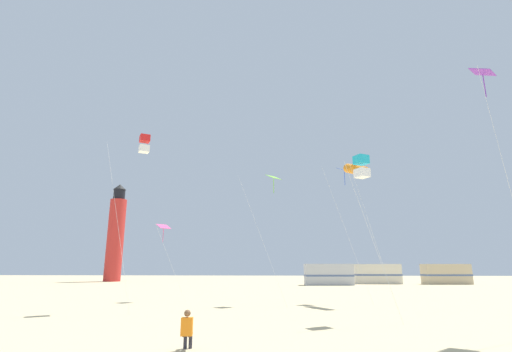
{
  "coord_description": "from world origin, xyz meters",
  "views": [
    {
      "loc": [
        2.35,
        -7.55,
        2.43
      ],
      "look_at": [
        1.26,
        11.03,
        6.96
      ],
      "focal_mm": 26.2,
      "sensor_mm": 36.0,
      "label": 1
    }
  ],
  "objects_px": {
    "kite_tube_orange": "(356,169)",
    "kite_diamond_blue": "(344,175)",
    "kite_box_cyan": "(362,167)",
    "kite_diamond_violet": "(485,82)",
    "kite_flyer_standing": "(187,329)",
    "rv_van_silver": "(329,275)",
    "kite_diamond_rainbow": "(164,229)",
    "rv_van_cream": "(378,274)",
    "kite_diamond_lime": "(273,182)",
    "lighthouse_distant": "(116,235)",
    "rv_van_tan": "(446,274)",
    "kite_box_scarlet": "(144,144)"
  },
  "relations": [
    {
      "from": "kite_diamond_violet",
      "to": "rv_van_cream",
      "type": "height_order",
      "value": "kite_diamond_violet"
    },
    {
      "from": "kite_box_scarlet",
      "to": "rv_van_tan",
      "type": "height_order",
      "value": "kite_box_scarlet"
    },
    {
      "from": "kite_diamond_lime",
      "to": "kite_box_scarlet",
      "type": "relative_size",
      "value": 0.84
    },
    {
      "from": "kite_box_scarlet",
      "to": "kite_flyer_standing",
      "type": "bearing_deg",
      "value": -61.24
    },
    {
      "from": "rv_van_cream",
      "to": "kite_diamond_lime",
      "type": "bearing_deg",
      "value": -113.64
    },
    {
      "from": "kite_diamond_blue",
      "to": "kite_box_cyan",
      "type": "bearing_deg",
      "value": -95.35
    },
    {
      "from": "lighthouse_distant",
      "to": "rv_van_tan",
      "type": "distance_m",
      "value": 52.99
    },
    {
      "from": "kite_tube_orange",
      "to": "kite_flyer_standing",
      "type": "bearing_deg",
      "value": -119.92
    },
    {
      "from": "kite_diamond_violet",
      "to": "kite_tube_orange",
      "type": "distance_m",
      "value": 11.72
    },
    {
      "from": "kite_box_cyan",
      "to": "kite_diamond_rainbow",
      "type": "relative_size",
      "value": 1.41
    },
    {
      "from": "kite_flyer_standing",
      "to": "kite_tube_orange",
      "type": "bearing_deg",
      "value": -124.89
    },
    {
      "from": "kite_diamond_lime",
      "to": "kite_box_scarlet",
      "type": "distance_m",
      "value": 9.3
    },
    {
      "from": "kite_tube_orange",
      "to": "kite_diamond_blue",
      "type": "bearing_deg",
      "value": 107.14
    },
    {
      "from": "kite_tube_orange",
      "to": "kite_diamond_rainbow",
      "type": "relative_size",
      "value": 1.78
    },
    {
      "from": "kite_flyer_standing",
      "to": "rv_van_silver",
      "type": "distance_m",
      "value": 42.16
    },
    {
      "from": "rv_van_silver",
      "to": "rv_van_tan",
      "type": "height_order",
      "value": "same"
    },
    {
      "from": "kite_box_cyan",
      "to": "kite_diamond_violet",
      "type": "relative_size",
      "value": 0.72
    },
    {
      "from": "lighthouse_distant",
      "to": "kite_flyer_standing",
      "type": "bearing_deg",
      "value": -63.94
    },
    {
      "from": "kite_diamond_lime",
      "to": "kite_diamond_blue",
      "type": "relative_size",
      "value": 0.9
    },
    {
      "from": "lighthouse_distant",
      "to": "kite_diamond_blue",
      "type": "bearing_deg",
      "value": -46.66
    },
    {
      "from": "rv_van_silver",
      "to": "rv_van_cream",
      "type": "distance_m",
      "value": 8.95
    },
    {
      "from": "kite_diamond_violet",
      "to": "rv_van_tan",
      "type": "relative_size",
      "value": 1.67
    },
    {
      "from": "lighthouse_distant",
      "to": "rv_van_silver",
      "type": "relative_size",
      "value": 2.55
    },
    {
      "from": "kite_box_cyan",
      "to": "kite_box_scarlet",
      "type": "bearing_deg",
      "value": 163.54
    },
    {
      "from": "kite_diamond_violet",
      "to": "kite_tube_orange",
      "type": "bearing_deg",
      "value": 107.1
    },
    {
      "from": "lighthouse_distant",
      "to": "rv_van_tan",
      "type": "height_order",
      "value": "lighthouse_distant"
    },
    {
      "from": "kite_box_cyan",
      "to": "rv_van_cream",
      "type": "relative_size",
      "value": 1.22
    },
    {
      "from": "kite_flyer_standing",
      "to": "kite_box_scarlet",
      "type": "xyz_separation_m",
      "value": [
        -5.71,
        10.4,
        9.46
      ]
    },
    {
      "from": "kite_box_scarlet",
      "to": "rv_van_cream",
      "type": "xyz_separation_m",
      "value": [
        22.99,
        35.18,
        -8.68
      ]
    },
    {
      "from": "kite_tube_orange",
      "to": "lighthouse_distant",
      "type": "xyz_separation_m",
      "value": [
        -33.91,
        37.11,
        -1.5
      ]
    },
    {
      "from": "rv_van_tan",
      "to": "kite_diamond_blue",
      "type": "bearing_deg",
      "value": -127.93
    },
    {
      "from": "kite_tube_orange",
      "to": "kite_box_cyan",
      "type": "bearing_deg",
      "value": -100.19
    },
    {
      "from": "kite_diamond_lime",
      "to": "rv_van_tan",
      "type": "relative_size",
      "value": 1.36
    },
    {
      "from": "lighthouse_distant",
      "to": "rv_van_cream",
      "type": "relative_size",
      "value": 2.58
    },
    {
      "from": "kite_diamond_rainbow",
      "to": "rv_van_cream",
      "type": "distance_m",
      "value": 37.59
    },
    {
      "from": "kite_diamond_violet",
      "to": "rv_van_silver",
      "type": "bearing_deg",
      "value": 93.66
    },
    {
      "from": "kite_flyer_standing",
      "to": "rv_van_cream",
      "type": "height_order",
      "value": "rv_van_cream"
    },
    {
      "from": "kite_box_cyan",
      "to": "kite_diamond_violet",
      "type": "height_order",
      "value": "kite_diamond_violet"
    },
    {
      "from": "kite_diamond_violet",
      "to": "rv_van_silver",
      "type": "height_order",
      "value": "kite_diamond_violet"
    },
    {
      "from": "kite_diamond_lime",
      "to": "kite_diamond_rainbow",
      "type": "distance_m",
      "value": 9.11
    },
    {
      "from": "kite_box_scarlet",
      "to": "rv_van_tan",
      "type": "distance_m",
      "value": 48.1
    },
    {
      "from": "kite_tube_orange",
      "to": "rv_van_cream",
      "type": "relative_size",
      "value": 1.54
    },
    {
      "from": "kite_box_cyan",
      "to": "rv_van_silver",
      "type": "height_order",
      "value": "kite_box_cyan"
    },
    {
      "from": "rv_van_tan",
      "to": "lighthouse_distant",
      "type": "bearing_deg",
      "value": 167.87
    },
    {
      "from": "kite_diamond_violet",
      "to": "lighthouse_distant",
      "type": "bearing_deg",
      "value": 127.73
    },
    {
      "from": "kite_diamond_lime",
      "to": "kite_tube_orange",
      "type": "height_order",
      "value": "kite_tube_orange"
    },
    {
      "from": "lighthouse_distant",
      "to": "rv_van_cream",
      "type": "xyz_separation_m",
      "value": [
        42.67,
        -6.34,
        -6.45
      ]
    },
    {
      "from": "kite_diamond_blue",
      "to": "kite_box_scarlet",
      "type": "height_order",
      "value": "kite_box_scarlet"
    },
    {
      "from": "kite_flyer_standing",
      "to": "kite_diamond_rainbow",
      "type": "bearing_deg",
      "value": -74.96
    },
    {
      "from": "kite_diamond_rainbow",
      "to": "rv_van_cream",
      "type": "xyz_separation_m",
      "value": [
        23.19,
        29.33,
        -3.85
      ]
    }
  ]
}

